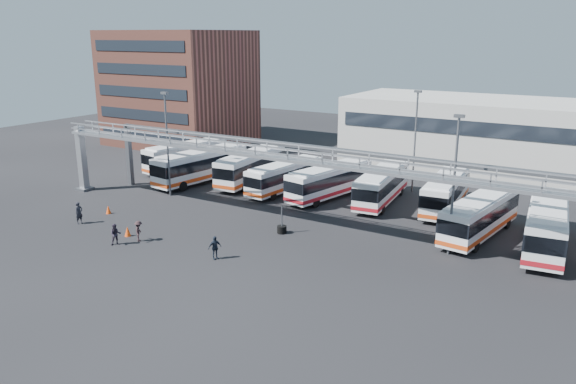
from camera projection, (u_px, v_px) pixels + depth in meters
The scene contains 23 objects.
ground at pixel (258, 253), 41.19m from camera, with size 140.00×140.00×0.00m, color black.
gantry at pixel (299, 164), 44.52m from camera, with size 51.40×5.15×7.10m.
apartment_building at pixel (180, 88), 80.70m from camera, with size 18.00×15.00×16.00m, color brown.
warehouse at pixel (526, 136), 65.33m from camera, with size 42.00×14.00×8.00m, color #9E9E99.
light_pole_left at pixel (167, 139), 54.22m from camera, with size 0.70×0.35×10.21m.
light_pole_mid at pixel (454, 178), 39.38m from camera, with size 0.70×0.35×10.21m.
light_pole_back at pixel (415, 136), 55.72m from camera, with size 0.70×0.35×10.21m.
bus_0 at pixel (186, 155), 65.63m from camera, with size 4.36×10.99×3.26m.
bus_1 at pixel (201, 165), 60.23m from camera, with size 4.23×11.81×3.51m.
bus_2 at pixel (251, 166), 60.02m from camera, with size 3.56×11.33×3.39m.
bus_3 at pixel (285, 176), 56.71m from camera, with size 3.48×10.20×3.03m.
bus_4 at pixel (330, 180), 54.52m from camera, with size 4.55×10.81×3.20m.
bus_5 at pixel (382, 185), 52.95m from camera, with size 3.57×10.78×3.21m.
bus_6 at pixel (446, 191), 50.78m from camera, with size 3.33×10.71×3.20m.
bus_7 at pixel (480, 215), 44.03m from camera, with size 3.94×10.91×3.24m.
bus_8 at pixel (547, 224), 41.40m from camera, with size 3.82×11.75×3.51m.
pedestrian_a at pixel (79, 213), 47.29m from camera, with size 0.69×0.46×1.90m, color black.
pedestrian_b at pixel (116, 234), 42.53m from camera, with size 0.81×0.63×1.67m, color #2A2230.
pedestrian_c at pixel (139, 231), 43.29m from camera, with size 1.06×0.61×1.64m, color #2D1E20.
pedestrian_d at pixel (215, 248), 39.84m from camera, with size 1.00×0.42×1.71m, color #1A212E.
cone_left at pixel (128, 231), 44.49m from camera, with size 0.50×0.50×0.79m, color #FA490D.
cone_right at pixel (108, 210), 50.10m from camera, with size 0.46×0.46×0.73m, color #FA490D.
tire_stack at pixel (282, 229), 45.17m from camera, with size 0.78×0.78×2.21m.
Camera 1 is at (21.87, -31.68, 15.49)m, focal length 35.00 mm.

